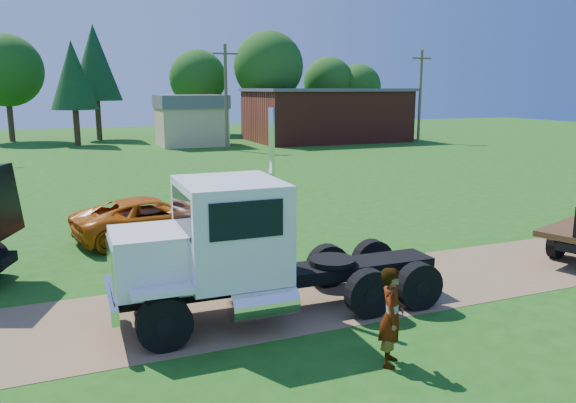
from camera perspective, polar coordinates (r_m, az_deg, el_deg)
name	(u,v)px	position (r m, az deg, el deg)	size (l,w,h in m)	color
ground	(375,286)	(15.65, 8.81, -8.52)	(140.00, 140.00, 0.00)	#204E11
dirt_track	(375,286)	(15.64, 8.81, -8.50)	(120.00, 4.20, 0.01)	brown
white_semi_tractor	(235,249)	(13.01, -5.41, -4.88)	(8.09, 2.96, 4.86)	black
orange_pickup	(152,218)	(20.61, -13.65, -1.64)	(2.51, 5.44, 1.51)	#C35809
spectator_a	(391,317)	(11.22, 10.47, -11.42)	(0.72, 0.47, 1.97)	#999999
spectator_b	(194,214)	(20.52, -9.55, -1.25)	(0.83, 0.65, 1.71)	#999999
brick_building	(325,114)	(58.55, 3.82, 8.81)	(15.40, 10.40, 5.30)	maroon
tan_shed	(191,120)	(53.91, -9.82, 8.20)	(6.20, 5.40, 4.70)	tan
utility_poles	(226,95)	(49.48, -6.32, 10.67)	(42.20, 0.28, 9.00)	brown
tree_row	(158,73)	(62.91, -13.10, 12.59)	(56.91, 13.87, 11.72)	#382317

